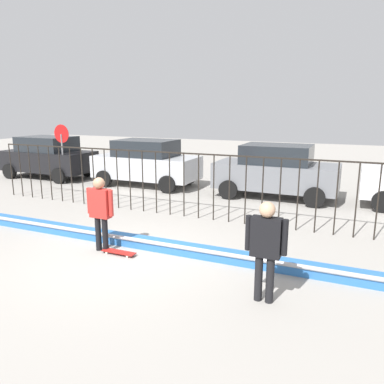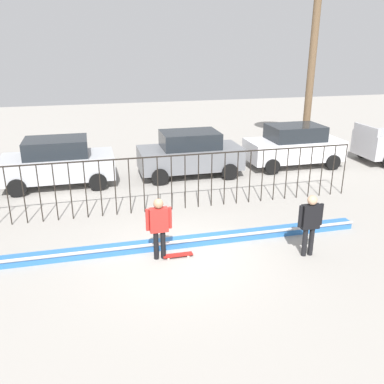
# 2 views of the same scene
# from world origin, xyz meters

# --- Properties ---
(ground_plane) EXTENTS (60.00, 60.00, 0.00)m
(ground_plane) POSITION_xyz_m (0.00, 0.00, 0.00)
(ground_plane) COLOR #9E9991
(bowl_coping_ledge) EXTENTS (11.00, 0.40, 0.27)m
(bowl_coping_ledge) POSITION_xyz_m (0.00, 0.68, 0.12)
(bowl_coping_ledge) COLOR #2D6BB7
(bowl_coping_ledge) RESTS_ON ground
(perimeter_fence) EXTENTS (14.04, 0.04, 1.91)m
(perimeter_fence) POSITION_xyz_m (0.00, 3.39, 1.17)
(perimeter_fence) COLOR black
(perimeter_fence) RESTS_ON ground
(skateboarder) EXTENTS (0.68, 0.26, 1.69)m
(skateboarder) POSITION_xyz_m (-0.52, 0.13, 1.01)
(skateboarder) COLOR black
(skateboarder) RESTS_ON ground
(skateboard) EXTENTS (0.80, 0.20, 0.07)m
(skateboard) POSITION_xyz_m (-0.04, 0.07, 0.06)
(skateboard) COLOR #A51E19
(skateboard) RESTS_ON ground
(camera_operator) EXTENTS (0.69, 0.26, 1.71)m
(camera_operator) POSITION_xyz_m (3.35, -0.66, 1.03)
(camera_operator) COLOR black
(camera_operator) RESTS_ON ground
(parked_car_silver) EXTENTS (4.30, 2.12, 1.90)m
(parked_car_silver) POSITION_xyz_m (-3.37, 6.94, 0.97)
(parked_car_silver) COLOR #B7BABF
(parked_car_silver) RESTS_ON ground
(parked_car_gray) EXTENTS (4.30, 2.12, 1.90)m
(parked_car_gray) POSITION_xyz_m (1.98, 6.97, 0.97)
(parked_car_gray) COLOR slate
(parked_car_gray) RESTS_ON ground
(parked_car_white) EXTENTS (4.30, 2.12, 1.90)m
(parked_car_white) POSITION_xyz_m (6.91, 7.21, 0.97)
(parked_car_white) COLOR silver
(parked_car_white) RESTS_ON ground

